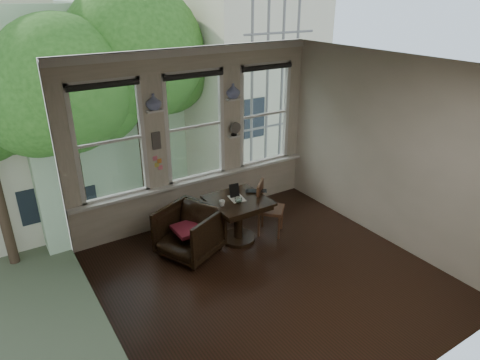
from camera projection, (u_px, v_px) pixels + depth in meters
ground at (270, 277)px, 6.21m from camera, size 4.50×4.50×0.00m
ceiling at (277, 66)px, 5.00m from camera, size 4.50×4.50×0.00m
wall_back at (194, 138)px, 7.33m from camera, size 4.50×0.00×4.50m
wall_front at (422, 269)px, 3.87m from camera, size 4.50×0.00×4.50m
wall_left at (102, 231)px, 4.49m from camera, size 0.00×4.50×4.50m
wall_right at (388, 151)px, 6.72m from camera, size 0.00×4.50×4.50m
window_left at (109, 141)px, 6.53m from camera, size 1.10×0.12×1.90m
window_center at (194, 126)px, 7.25m from camera, size 1.10×0.12×1.90m
window_right at (263, 114)px, 7.97m from camera, size 1.10×0.12×1.90m
shelf_left at (154, 111)px, 6.65m from camera, size 0.26×0.16×0.03m
shelf_right at (233, 99)px, 7.37m from camera, size 0.26×0.16×0.03m
intercom at (156, 141)px, 6.88m from camera, size 0.14×0.06×0.28m
sticky_notes at (158, 161)px, 7.03m from camera, size 0.16×0.01×0.24m
desk_fan at (234, 131)px, 7.59m from camera, size 0.20×0.20×0.24m
vase_left at (153, 102)px, 6.60m from camera, size 0.24×0.24×0.25m
vase_right at (233, 91)px, 7.32m from camera, size 0.24×0.24×0.25m
table at (238, 220)px, 6.99m from camera, size 0.90×0.90×0.75m
armchair_left at (189, 232)px, 6.61m from camera, size 1.12×1.11×0.78m
cushion_red at (189, 229)px, 6.59m from camera, size 0.45×0.45×0.06m
side_chair_right at (271, 209)px, 7.17m from camera, size 0.59×0.59×0.92m
laptop at (256, 193)px, 7.04m from camera, size 0.41×0.38×0.03m
mug at (222, 203)px, 6.62m from camera, size 0.11×0.11×0.09m
drinking_glass at (238, 200)px, 6.71m from camera, size 0.14×0.14×0.09m
tablet at (234, 190)px, 6.89m from camera, size 0.17×0.10×0.22m
papers at (237, 198)px, 6.87m from camera, size 0.26×0.33×0.00m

